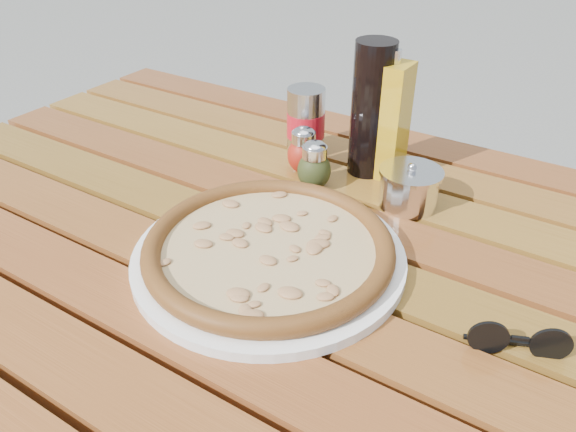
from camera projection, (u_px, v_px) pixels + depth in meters
The scene contains 10 objects.
table at pixel (281, 283), 0.83m from camera, with size 1.40×0.90×0.75m.
plate at pixel (269, 257), 0.74m from camera, with size 0.36×0.36×0.01m, color white.
pizza at pixel (269, 247), 0.73m from camera, with size 0.37×0.37×0.03m.
pepper_shaker at pixel (303, 151), 0.94m from camera, with size 0.07×0.07×0.08m.
oregano_shaker at pixel (314, 166), 0.89m from camera, with size 0.07×0.07×0.08m.
dark_bottle at pixel (371, 110), 0.90m from camera, with size 0.07×0.07×0.22m, color black.
soda_can at pixel (306, 122), 0.99m from camera, with size 0.07×0.07×0.12m.
olive_oil_cruet at pixel (388, 120), 0.90m from camera, with size 0.06×0.06×0.21m.
parmesan_tin at pixel (410, 187), 0.85m from camera, with size 0.12×0.12×0.07m.
sunglasses at pixel (518, 341), 0.60m from camera, with size 0.11×0.06×0.04m.
Camera 1 is at (0.35, -0.54, 1.20)m, focal length 35.00 mm.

